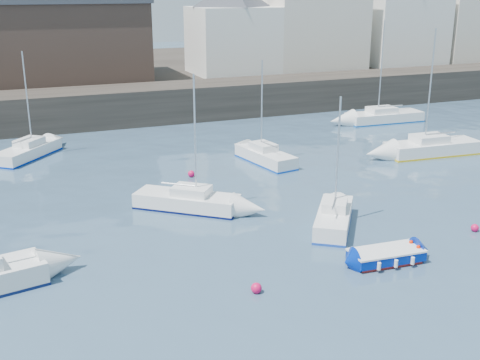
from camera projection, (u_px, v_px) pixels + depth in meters
name	position (u px, v px, depth m)	size (l,w,h in m)	color
water	(364.00, 315.00, 21.53)	(220.00, 220.00, 0.00)	#2D4760
quay_wall	(141.00, 104.00, 51.99)	(90.00, 5.00, 3.00)	#28231E
land_strip	(105.00, 77.00, 67.92)	(90.00, 32.00, 2.80)	#28231E
bldg_east_a	(311.00, 10.00, 62.99)	(13.36, 13.36, 11.80)	beige
bldg_east_b	(400.00, 18.00, 66.73)	(11.88, 11.88, 9.95)	white
bldg_east_c	(465.00, 12.00, 69.76)	(11.14, 11.14, 10.95)	beige
bldg_east_d	(233.00, 27.00, 59.81)	(11.14, 11.14, 8.95)	white
warehouse	(55.00, 39.00, 55.36)	(16.40, 10.40, 7.60)	#3D2D26
blue_dinghy	(386.00, 255.00, 25.53)	(3.26, 1.79, 0.61)	maroon
sailboat_b	(187.00, 201.00, 31.66)	(5.43, 4.88, 7.15)	white
sailboat_c	(334.00, 218.00, 29.30)	(4.05, 4.83, 6.35)	white
sailboat_d	(432.00, 147.00, 41.89)	(6.88, 2.59, 8.61)	white
sailboat_f	(265.00, 156.00, 39.98)	(2.54, 5.38, 6.73)	white
sailboat_g	(384.00, 117.00, 51.94)	(6.84, 2.45, 8.56)	white
sailboat_h	(28.00, 151.00, 41.19)	(4.91, 5.42, 7.15)	white
buoy_near	(256.00, 293.00, 23.13)	(0.43, 0.43, 0.43)	#E00F4E
buoy_mid	(474.00, 231.00, 28.92)	(0.38, 0.38, 0.38)	#E00F4E
buoy_far	(191.00, 177.00, 37.17)	(0.42, 0.42, 0.42)	#E00F4E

